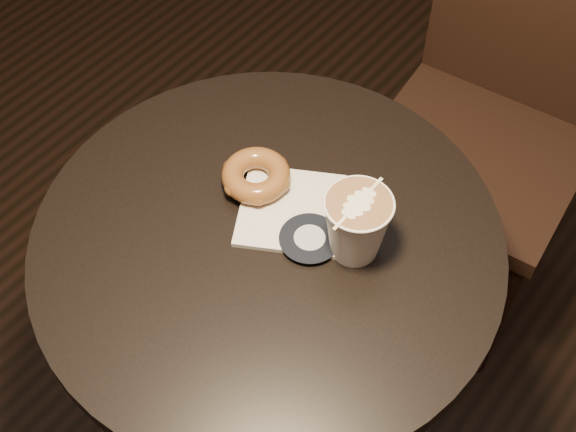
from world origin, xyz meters
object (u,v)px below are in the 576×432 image
(cafe_table, at_px, (270,306))
(doughnut, at_px, (256,176))
(chair, at_px, (506,86))
(pastry_bag, at_px, (291,210))
(latte_cup, at_px, (357,226))

(cafe_table, relative_size, doughnut, 7.12)
(doughnut, bearing_deg, chair, 77.12)
(doughnut, bearing_deg, pastry_bag, -4.77)
(doughnut, bearing_deg, cafe_table, -41.00)
(cafe_table, relative_size, latte_cup, 6.88)
(cafe_table, bearing_deg, pastry_bag, 92.75)
(cafe_table, distance_m, pastry_bag, 0.21)
(pastry_bag, distance_m, latte_cup, 0.12)
(chair, height_order, pastry_bag, chair)
(pastry_bag, height_order, latte_cup, latte_cup)
(doughnut, height_order, latte_cup, latte_cup)
(cafe_table, height_order, doughnut, doughnut)
(cafe_table, relative_size, pastry_bag, 4.93)
(chair, distance_m, pastry_bag, 0.63)
(chair, distance_m, latte_cup, 0.64)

